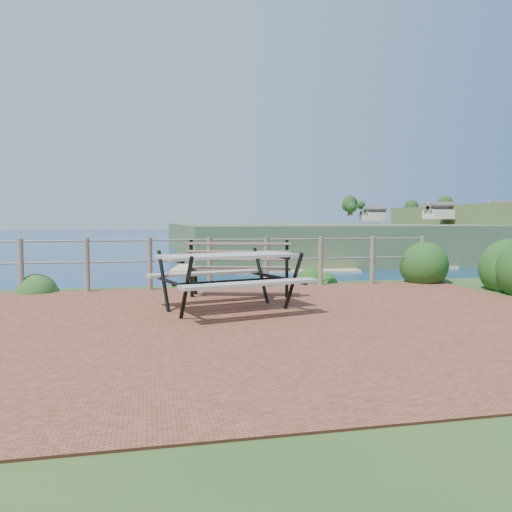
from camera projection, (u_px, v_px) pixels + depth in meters
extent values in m
cube|color=brown|center=(239.00, 323.00, 6.57)|extent=(10.00, 7.00, 0.12)
plane|color=navy|center=(153.00, 224.00, 201.71)|extent=(1200.00, 1200.00, 0.00)
cylinder|color=#6B5B4C|center=(21.00, 266.00, 9.09)|extent=(0.10, 0.10, 1.00)
cylinder|color=#6B5B4C|center=(87.00, 265.00, 9.33)|extent=(0.10, 0.10, 1.00)
cylinder|color=#6B5B4C|center=(150.00, 264.00, 9.56)|extent=(0.10, 0.10, 1.00)
cylinder|color=#6B5B4C|center=(209.00, 263.00, 9.80)|extent=(0.10, 0.10, 1.00)
cylinder|color=#6B5B4C|center=(266.00, 262.00, 10.04)|extent=(0.10, 0.10, 1.00)
cylinder|color=#6B5B4C|center=(321.00, 261.00, 10.28)|extent=(0.10, 0.10, 1.00)
cylinder|color=#6B5B4C|center=(372.00, 260.00, 10.52)|extent=(0.10, 0.10, 1.00)
cylinder|color=#6B5B4C|center=(422.00, 259.00, 10.76)|extent=(0.10, 0.10, 1.00)
cylinder|color=slate|center=(209.00, 240.00, 9.77)|extent=(9.40, 0.04, 0.04)
cylinder|color=slate|center=(209.00, 260.00, 9.80)|extent=(9.40, 0.04, 0.04)
cube|color=#42542A|center=(448.00, 236.00, 240.96)|extent=(260.00, 180.00, 12.00)
cube|color=gray|center=(228.00, 256.00, 7.32)|extent=(2.11, 1.30, 0.04)
cube|color=gray|center=(228.00, 278.00, 7.34)|extent=(1.97, 0.79, 0.04)
cube|color=gray|center=(228.00, 278.00, 7.34)|extent=(1.97, 0.79, 0.04)
cylinder|color=black|center=(228.00, 282.00, 7.35)|extent=(1.65, 0.49, 0.05)
cube|color=brown|center=(240.00, 268.00, 8.76)|extent=(1.83, 0.91, 0.04)
cube|color=brown|center=(240.00, 251.00, 8.74)|extent=(1.75, 0.61, 0.41)
cube|color=black|center=(240.00, 282.00, 8.77)|extent=(0.07, 0.08, 0.49)
cube|color=black|center=(240.00, 282.00, 8.77)|extent=(0.07, 0.08, 0.49)
cube|color=black|center=(240.00, 282.00, 8.77)|extent=(0.07, 0.08, 0.49)
cube|color=black|center=(240.00, 282.00, 8.77)|extent=(0.07, 0.08, 0.49)
ellipsoid|color=#123C14|center=(420.00, 282.00, 10.98)|extent=(1.11, 1.11, 1.58)
ellipsoid|color=#2C5B22|center=(49.00, 291.00, 9.61)|extent=(0.84, 0.84, 0.61)
ellipsoid|color=#123C14|center=(318.00, 282.00, 10.93)|extent=(0.75, 0.75, 0.48)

